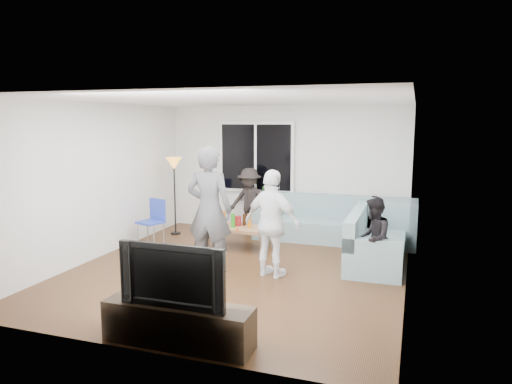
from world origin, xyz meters
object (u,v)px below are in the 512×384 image
(coffee_table, at_px, (239,237))
(spectator_right, at_px, (373,238))
(tv_console, at_px, (178,324))
(sofa_right_section, at_px, (377,238))
(player_left, at_px, (209,210))
(television, at_px, (177,273))
(spectator_back, at_px, (250,201))
(sofa_back_section, at_px, (315,218))
(player_right, at_px, (272,224))
(side_chair, at_px, (150,223))
(floor_lamp, at_px, (175,196))

(coffee_table, relative_size, spectator_right, 0.91)
(coffee_table, height_order, tv_console, tv_console)
(coffee_table, bearing_deg, sofa_right_section, -3.54)
(coffee_table, relative_size, player_left, 0.57)
(player_left, bearing_deg, television, 103.93)
(sofa_right_section, xyz_separation_m, player_left, (-2.39, -1.28, 0.55))
(player_left, relative_size, spectator_back, 1.43)
(spectator_back, height_order, television, spectator_back)
(sofa_back_section, relative_size, sofa_right_section, 1.15)
(player_right, height_order, spectator_right, player_right)
(side_chair, height_order, player_right, player_right)
(spectator_right, height_order, spectator_back, spectator_back)
(side_chair, distance_m, floor_lamp, 1.02)
(tv_console, bearing_deg, player_left, 106.25)
(floor_lamp, relative_size, spectator_right, 1.29)
(sofa_back_section, xyz_separation_m, tv_console, (-0.44, -4.77, -0.20))
(sofa_right_section, xyz_separation_m, floor_lamp, (-4.07, 0.74, 0.36))
(tv_console, bearing_deg, spectator_back, 100.73)
(coffee_table, height_order, spectator_back, spectator_back)
(sofa_back_section, relative_size, player_right, 1.43)
(player_right, relative_size, tv_console, 1.00)
(coffee_table, distance_m, television, 3.83)
(floor_lamp, relative_size, player_right, 0.97)
(television, bearing_deg, spectator_right, 58.25)
(sofa_right_section, height_order, side_chair, side_chair)
(floor_lamp, distance_m, player_right, 3.27)
(coffee_table, bearing_deg, spectator_right, -20.80)
(player_right, relative_size, television, 1.39)
(spectator_right, bearing_deg, sofa_back_section, -145.87)
(sofa_right_section, distance_m, floor_lamp, 4.15)
(side_chair, xyz_separation_m, spectator_right, (4.07, -0.57, 0.17))
(floor_lamp, bearing_deg, coffee_table, -20.00)
(spectator_right, xyz_separation_m, tv_console, (-1.72, -2.79, -0.38))
(sofa_back_section, bearing_deg, television, -95.32)
(sofa_right_section, bearing_deg, floor_lamp, 79.69)
(tv_console, bearing_deg, side_chair, 124.99)
(side_chair, distance_m, spectator_right, 4.11)
(side_chair, bearing_deg, tv_console, -36.32)
(sofa_right_section, relative_size, spectator_back, 1.48)
(player_left, relative_size, television, 1.69)
(spectator_right, bearing_deg, television, -30.43)
(coffee_table, bearing_deg, sofa_back_section, 41.88)
(sofa_back_section, distance_m, spectator_back, 1.38)
(player_right, xyz_separation_m, television, (-0.30, -2.39, -0.03))
(sofa_right_section, distance_m, coffee_table, 2.47)
(side_chair, xyz_separation_m, player_left, (1.68, -1.06, 0.54))
(sofa_back_section, distance_m, television, 4.80)
(sofa_back_section, distance_m, player_right, 2.41)
(television, bearing_deg, player_left, 106.25)
(sofa_back_section, xyz_separation_m, coffee_table, (-1.17, -1.05, -0.22))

